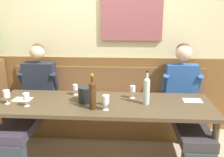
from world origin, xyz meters
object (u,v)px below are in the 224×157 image
(dining_table, at_px, (103,109))
(person_center_right_seat, at_px, (31,99))
(wine_bottle_amber_mid, at_px, (93,94))
(wine_glass_near_bucket, at_px, (6,94))
(wine_glass_by_bottle, at_px, (106,100))
(water_tumbler_right, at_px, (105,101))
(person_right_seat, at_px, (186,102))
(ice_bucket, at_px, (86,94))
(wall_bench, at_px, (108,114))
(wine_bottle_green_tall, at_px, (147,90))
(wine_glass_right_end, at_px, (75,88))
(wine_glass_center_front, at_px, (133,89))
(wine_glass_left_end, at_px, (26,97))

(dining_table, height_order, person_center_right_seat, person_center_right_seat)
(wine_bottle_amber_mid, relative_size, wine_glass_near_bucket, 2.38)
(wine_glass_by_bottle, distance_m, water_tumbler_right, 0.16)
(person_right_seat, distance_m, water_tumbler_right, 1.05)
(person_right_seat, distance_m, ice_bucket, 1.24)
(wall_bench, distance_m, wine_bottle_green_tall, 1.03)
(dining_table, bearing_deg, wine_glass_by_bottle, -77.00)
(wine_bottle_amber_mid, distance_m, wine_glass_right_end, 0.51)
(wine_glass_by_bottle, bearing_deg, wine_glass_center_front, 53.32)
(wine_glass_by_bottle, bearing_deg, ice_bucket, 137.68)
(dining_table, bearing_deg, ice_bucket, 177.93)
(person_center_right_seat, relative_size, water_tumbler_right, 13.23)
(wall_bench, xyz_separation_m, person_right_seat, (1.00, -0.36, 0.35))
(wall_bench, height_order, wine_glass_center_front, wall_bench)
(wine_glass_center_front, height_order, water_tumbler_right, wine_glass_center_front)
(ice_bucket, distance_m, wine_bottle_green_tall, 0.68)
(wine_bottle_green_tall, relative_size, wine_bottle_amber_mid, 1.01)
(wine_glass_near_bucket, xyz_separation_m, water_tumbler_right, (1.10, 0.04, -0.07))
(wine_bottle_green_tall, bearing_deg, person_center_right_seat, 167.37)
(person_right_seat, distance_m, wine_glass_near_bucket, 2.12)
(wall_bench, xyz_separation_m, water_tumbler_right, (0.03, -0.74, 0.49))
(ice_bucket, bearing_deg, water_tumbler_right, -18.52)
(person_center_right_seat, relative_size, wine_glass_right_end, 9.69)
(person_center_right_seat, relative_size, wine_bottle_green_tall, 3.37)
(wine_glass_right_end, relative_size, water_tumbler_right, 1.37)
(water_tumbler_right, bearing_deg, wine_glass_near_bucket, -177.89)
(wine_glass_by_bottle, xyz_separation_m, water_tumbler_right, (-0.02, 0.15, -0.06))
(dining_table, distance_m, wine_glass_center_front, 0.42)
(ice_bucket, xyz_separation_m, wine_glass_right_end, (-0.18, 0.23, 0.00))
(wine_glass_right_end, bearing_deg, person_right_seat, 3.22)
(ice_bucket, bearing_deg, wine_bottle_green_tall, -1.52)
(dining_table, xyz_separation_m, wine_glass_near_bucket, (-1.07, -0.11, 0.19))
(person_right_seat, distance_m, wine_glass_right_end, 1.38)
(dining_table, relative_size, wine_glass_left_end, 16.51)
(ice_bucket, xyz_separation_m, wine_glass_left_end, (-0.63, -0.17, 0.01))
(ice_bucket, relative_size, wine_glass_left_end, 1.22)
(wall_bench, distance_m, wine_glass_left_end, 1.29)
(wine_glass_left_end, distance_m, wine_glass_center_front, 1.20)
(wine_bottle_green_tall, height_order, water_tumbler_right, wine_bottle_green_tall)
(wine_glass_near_bucket, bearing_deg, wine_glass_left_end, -12.96)
(ice_bucket, relative_size, wine_glass_by_bottle, 1.12)
(wine_bottle_green_tall, height_order, wine_glass_by_bottle, wine_bottle_green_tall)
(dining_table, bearing_deg, wine_glass_near_bucket, -174.31)
(wine_bottle_amber_mid, distance_m, wine_glass_by_bottle, 0.15)
(wine_bottle_green_tall, relative_size, water_tumbler_right, 3.92)
(wine_glass_left_end, bearing_deg, wine_glass_by_bottle, -3.25)
(ice_bucket, relative_size, wine_glass_center_front, 1.19)
(ice_bucket, bearing_deg, wine_glass_left_end, -164.88)
(wall_bench, distance_m, person_center_right_seat, 1.09)
(wine_bottle_amber_mid, bearing_deg, wine_glass_right_end, 122.95)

